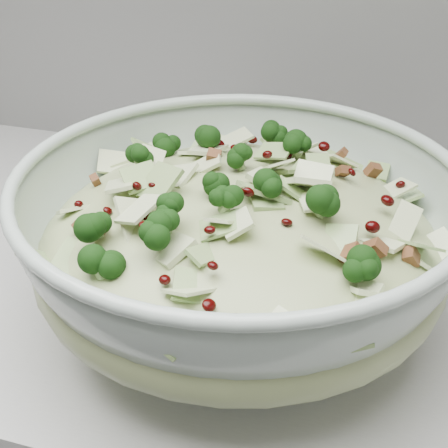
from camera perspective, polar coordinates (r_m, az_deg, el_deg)
name	(u,v)px	position (r m, az deg, el deg)	size (l,w,h in m)	color
mixing_bowl	(239,246)	(0.58, 1.41, -2.02)	(0.44, 0.44, 0.16)	#A6B6AA
salad	(240,222)	(0.57, 1.44, 0.20)	(0.43, 0.43, 0.16)	tan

